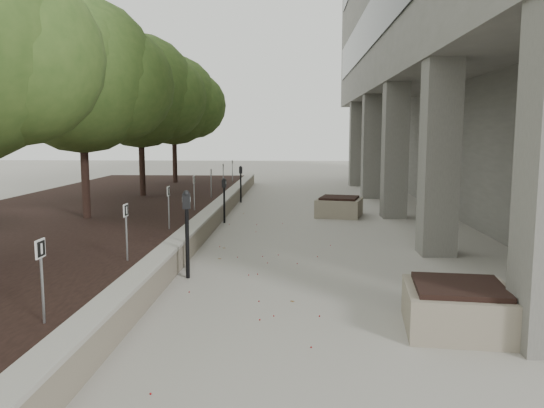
% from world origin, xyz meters
% --- Properties ---
extents(ground, '(90.00, 90.00, 0.00)m').
position_xyz_m(ground, '(0.00, 0.00, 0.00)').
color(ground, '#9C978F').
rests_on(ground, ground).
extents(retaining_wall, '(0.39, 26.00, 0.50)m').
position_xyz_m(retaining_wall, '(-1.82, 9.00, 0.25)').
color(retaining_wall, gray).
rests_on(retaining_wall, ground).
extents(planting_bed, '(7.00, 26.00, 0.40)m').
position_xyz_m(planting_bed, '(-5.50, 9.00, 0.20)').
color(planting_bed, black).
rests_on(planting_bed, ground).
extents(crabapple_tree_3, '(4.60, 4.00, 5.44)m').
position_xyz_m(crabapple_tree_3, '(-4.80, 8.00, 3.12)').
color(crabapple_tree_3, '#365420').
rests_on(crabapple_tree_3, planting_bed).
extents(crabapple_tree_4, '(4.60, 4.00, 5.44)m').
position_xyz_m(crabapple_tree_4, '(-4.80, 13.00, 3.12)').
color(crabapple_tree_4, '#365420').
rests_on(crabapple_tree_4, planting_bed).
extents(crabapple_tree_5, '(4.60, 4.00, 5.44)m').
position_xyz_m(crabapple_tree_5, '(-4.80, 18.00, 3.12)').
color(crabapple_tree_5, '#365420').
rests_on(crabapple_tree_5, planting_bed).
extents(parking_sign_2, '(0.04, 0.22, 0.96)m').
position_xyz_m(parking_sign_2, '(-2.35, 0.50, 0.88)').
color(parking_sign_2, black).
rests_on(parking_sign_2, planting_bed).
extents(parking_sign_3, '(0.04, 0.22, 0.96)m').
position_xyz_m(parking_sign_3, '(-2.35, 3.50, 0.88)').
color(parking_sign_3, black).
rests_on(parking_sign_3, planting_bed).
extents(parking_sign_4, '(0.04, 0.22, 0.96)m').
position_xyz_m(parking_sign_4, '(-2.35, 6.50, 0.88)').
color(parking_sign_4, black).
rests_on(parking_sign_4, planting_bed).
extents(parking_sign_5, '(0.04, 0.22, 0.96)m').
position_xyz_m(parking_sign_5, '(-2.35, 9.50, 0.88)').
color(parking_sign_5, black).
rests_on(parking_sign_5, planting_bed).
extents(parking_sign_6, '(0.04, 0.22, 0.96)m').
position_xyz_m(parking_sign_6, '(-2.35, 12.50, 0.88)').
color(parking_sign_6, black).
rests_on(parking_sign_6, planting_bed).
extents(parking_sign_7, '(0.04, 0.22, 0.96)m').
position_xyz_m(parking_sign_7, '(-2.35, 15.50, 0.88)').
color(parking_sign_7, black).
rests_on(parking_sign_7, planting_bed).
extents(parking_sign_8, '(0.04, 0.22, 0.96)m').
position_xyz_m(parking_sign_8, '(-2.35, 18.50, 0.88)').
color(parking_sign_8, black).
rests_on(parking_sign_8, planting_bed).
extents(parking_meter_2, '(0.15, 0.11, 1.45)m').
position_xyz_m(parking_meter_2, '(-1.55, 4.56, 0.72)').
color(parking_meter_2, black).
rests_on(parking_meter_2, ground).
extents(parking_meter_3, '(0.16, 0.12, 1.55)m').
position_xyz_m(parking_meter_3, '(-1.41, 3.90, 0.77)').
color(parking_meter_3, black).
rests_on(parking_meter_3, ground).
extents(parking_meter_4, '(0.14, 0.12, 1.28)m').
position_xyz_m(parking_meter_4, '(-1.55, 9.75, 0.64)').
color(parking_meter_4, black).
rests_on(parking_meter_4, ground).
extents(parking_meter_5, '(0.15, 0.12, 1.35)m').
position_xyz_m(parking_meter_5, '(-1.55, 14.32, 0.67)').
color(parking_meter_5, black).
rests_on(parking_meter_5, ground).
extents(planter_front, '(1.45, 1.45, 0.61)m').
position_xyz_m(planter_front, '(2.55, 1.55, 0.31)').
color(planter_front, gray).
rests_on(planter_front, ground).
extents(planter_back, '(1.56, 1.56, 0.60)m').
position_xyz_m(planter_back, '(1.79, 11.14, 0.30)').
color(planter_back, gray).
rests_on(planter_back, ground).
extents(berry_scatter, '(3.30, 14.10, 0.02)m').
position_xyz_m(berry_scatter, '(-0.10, 5.00, 0.01)').
color(berry_scatter, maroon).
rests_on(berry_scatter, ground).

